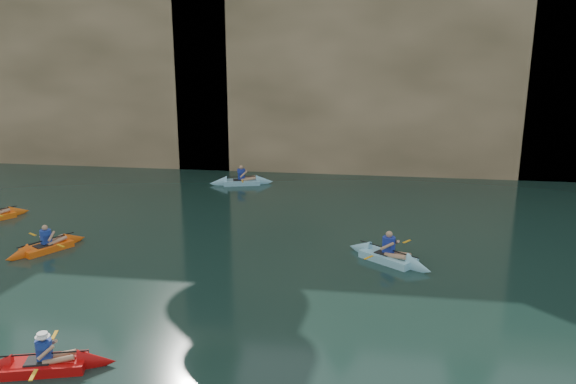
# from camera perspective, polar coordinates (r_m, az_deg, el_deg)

# --- Properties ---
(cliff) EXTENTS (70.00, 16.00, 12.00)m
(cliff) POSITION_cam_1_polar(r_m,az_deg,el_deg) (39.54, 7.13, 13.06)
(cliff) COLOR tan
(cliff) RESTS_ON ground
(cliff_slab_west) EXTENTS (26.00, 2.40, 10.56)m
(cliff_slab_west) POSITION_cam_1_polar(r_m,az_deg,el_deg) (38.43, -25.21, 10.68)
(cliff_slab_west) COLOR tan
(cliff_slab_west) RESTS_ON ground
(cliff_slab_center) EXTENTS (24.00, 2.40, 11.40)m
(cliff_slab_center) POSITION_cam_1_polar(r_m,az_deg,el_deg) (32.16, 10.39, 12.03)
(cliff_slab_center) COLOR tan
(cliff_slab_center) RESTS_ON ground
(sea_cave_west) EXTENTS (4.50, 1.00, 4.00)m
(sea_cave_west) POSITION_cam_1_polar(r_m,az_deg,el_deg) (37.13, -22.61, 5.74)
(sea_cave_west) COLOR black
(sea_cave_west) RESTS_ON ground
(sea_cave_center) EXTENTS (3.50, 1.00, 3.20)m
(sea_cave_center) POSITION_cam_1_polar(r_m,az_deg,el_deg) (32.33, -0.63, 4.97)
(sea_cave_center) COLOR black
(sea_cave_center) RESTS_ON ground
(sea_cave_east) EXTENTS (5.00, 1.00, 4.50)m
(sea_cave_east) POSITION_cam_1_polar(r_m,az_deg,el_deg) (33.07, 24.17, 5.04)
(sea_cave_east) COLOR black
(sea_cave_east) RESTS_ON ground
(main_kayaker) EXTENTS (3.15, 2.05, 1.14)m
(main_kayaker) POSITION_cam_1_polar(r_m,az_deg,el_deg) (14.27, -23.39, -15.73)
(main_kayaker) COLOR #C00B0B
(main_kayaker) RESTS_ON ground
(kayaker_ltblue_near) EXTENTS (3.15, 2.66, 1.33)m
(kayaker_ltblue_near) POSITION_cam_1_polar(r_m,az_deg,el_deg) (19.37, 10.14, -6.48)
(kayaker_ltblue_near) COLOR #89D0E6
(kayaker_ltblue_near) RESTS_ON ground
(kayaker_ltblue_mid) EXTENTS (3.41, 2.41, 1.27)m
(kayaker_ltblue_mid) POSITION_cam_1_polar(r_m,az_deg,el_deg) (29.43, -4.75, 1.06)
(kayaker_ltblue_mid) COLOR #82C2D9
(kayaker_ltblue_mid) RESTS_ON ground
(kayaker_extra_west) EXTENTS (2.12, 2.95, 1.18)m
(kayaker_extra_west) POSITION_cam_1_polar(r_m,az_deg,el_deg) (21.78, -23.29, -5.12)
(kayaker_extra_west) COLOR #FC5D0F
(kayaker_extra_west) RESTS_ON ground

